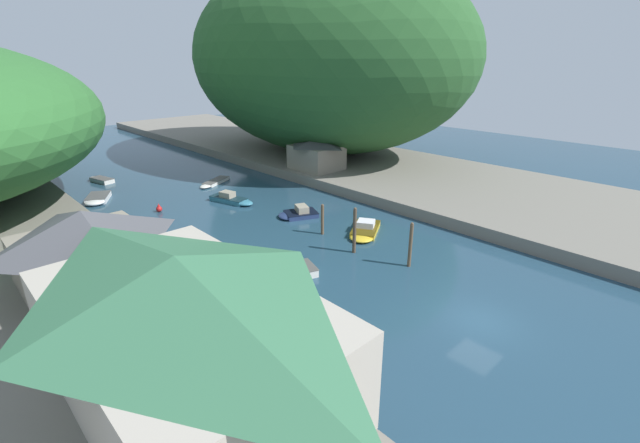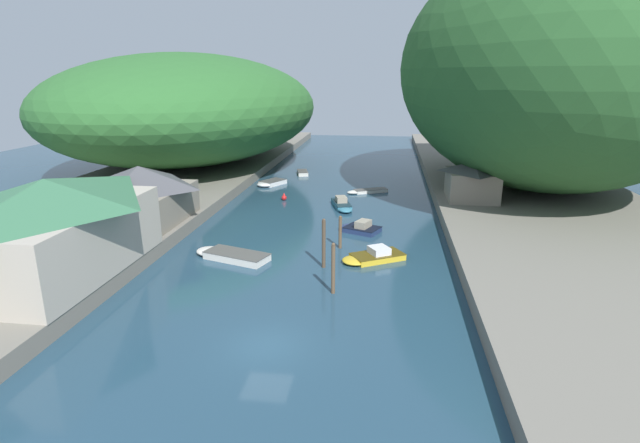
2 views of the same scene
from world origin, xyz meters
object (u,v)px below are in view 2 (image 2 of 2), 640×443
(boat_cabin_cruiser, at_px, (270,183))
(person_on_quay, at_px, (159,214))
(boathouse_shed, at_px, (141,193))
(boat_open_rowboat, at_px, (359,228))
(boat_far_upstream, at_px, (372,257))
(boat_near_quay, at_px, (302,172))
(boat_small_dinghy, at_px, (366,191))
(boat_mid_channel, at_px, (342,205))
(boat_far_right_bank, at_px, (229,255))
(waterfront_building, at_px, (50,225))
(channel_buoy_near, at_px, (284,197))
(right_bank_cottage, at_px, (472,180))

(boat_cabin_cruiser, xyz_separation_m, person_on_quay, (-4.61, -22.22, 1.84))
(boathouse_shed, distance_m, person_on_quay, 2.73)
(boat_open_rowboat, relative_size, boat_far_upstream, 0.81)
(person_on_quay, bearing_deg, boat_near_quay, 7.58)
(boat_small_dinghy, relative_size, boat_cabin_cruiser, 1.12)
(boat_far_upstream, xyz_separation_m, boat_mid_channel, (-3.68, 15.28, 0.04))
(boat_near_quay, height_order, boat_far_upstream, boat_far_upstream)
(boathouse_shed, height_order, boat_near_quay, boathouse_shed)
(boat_far_right_bank, bearing_deg, boat_small_dinghy, -3.04)
(boat_far_right_bank, xyz_separation_m, person_on_quay, (-7.51, 4.29, 1.84))
(boat_near_quay, xyz_separation_m, boat_mid_channel, (7.43, -18.27, 0.08))
(waterfront_building, relative_size, person_on_quay, 8.83)
(boat_far_right_bank, xyz_separation_m, boat_far_upstream, (11.05, 0.99, 0.03))
(boathouse_shed, bearing_deg, boat_far_upstream, -11.66)
(boat_cabin_cruiser, bearing_deg, boat_small_dinghy, -162.91)
(boat_near_quay, height_order, boat_open_rowboat, boat_open_rowboat)
(boat_far_upstream, relative_size, channel_buoy_near, 6.01)
(boat_far_upstream, xyz_separation_m, channel_buoy_near, (-10.55, 17.86, 0.03))
(boat_open_rowboat, xyz_separation_m, boat_far_upstream, (1.45, -7.29, -0.01))
(waterfront_building, bearing_deg, person_on_quay, 80.12)
(boat_far_upstream, bearing_deg, boat_cabin_cruiser, -2.28)
(boat_far_upstream, bearing_deg, waterfront_building, 80.21)
(waterfront_building, bearing_deg, channel_buoy_near, 68.88)
(right_bank_cottage, height_order, boat_cabin_cruiser, right_bank_cottage)
(boat_far_upstream, bearing_deg, boathouse_shed, 47.40)
(boat_far_right_bank, bearing_deg, boat_cabin_cruiser, 25.00)
(boat_far_right_bank, relative_size, boat_cabin_cruiser, 1.42)
(boat_far_right_bank, height_order, channel_buoy_near, channel_buoy_near)
(waterfront_building, distance_m, boat_far_right_bank, 12.45)
(boat_cabin_cruiser, bearing_deg, boathouse_shed, 101.69)
(boat_cabin_cruiser, distance_m, channel_buoy_near, 8.38)
(boat_near_quay, relative_size, person_on_quay, 2.41)
(boathouse_shed, relative_size, channel_buoy_near, 10.79)
(boat_small_dinghy, xyz_separation_m, boat_mid_channel, (-2.18, -7.63, 0.16))
(channel_buoy_near, bearing_deg, boat_open_rowboat, -49.30)
(waterfront_building, xyz_separation_m, boat_far_upstream, (20.52, 7.94, -4.08))
(boathouse_shed, height_order, boat_far_upstream, boathouse_shed)
(boat_far_right_bank, height_order, boat_far_upstream, boat_far_upstream)
(waterfront_building, height_order, boat_far_upstream, waterfront_building)
(boathouse_shed, distance_m, boat_open_rowboat, 19.66)
(right_bank_cottage, xyz_separation_m, person_on_quay, (-28.30, -13.28, -1.07))
(channel_buoy_near, xyz_separation_m, person_on_quay, (-8.01, -14.57, 1.79))
(boathouse_shed, distance_m, right_bank_cottage, 32.73)
(boat_near_quay, xyz_separation_m, channel_buoy_near, (0.57, -15.69, 0.07))
(boat_open_rowboat, relative_size, boat_mid_channel, 0.79)
(right_bank_cottage, xyz_separation_m, boat_far_upstream, (-9.74, -16.58, -2.89))
(waterfront_building, height_order, boat_far_right_bank, waterfront_building)
(boathouse_shed, height_order, channel_buoy_near, boathouse_shed)
(boathouse_shed, height_order, boat_mid_channel, boathouse_shed)
(boat_small_dinghy, bearing_deg, boat_mid_channel, 137.63)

